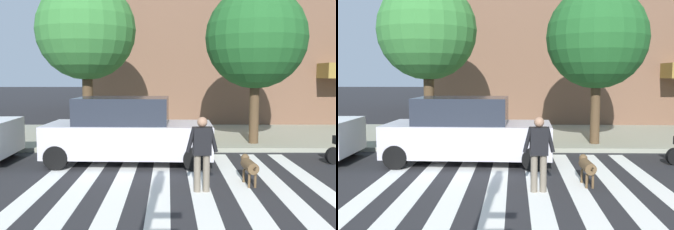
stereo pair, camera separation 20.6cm
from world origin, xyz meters
The scene contains 8 objects.
ground_plane centered at (0.00, 5.58, 0.00)m, with size 160.00×160.00×0.00m, color #232326.
sidewalk_far centered at (0.00, 14.16, 0.07)m, with size 80.00×6.00×0.15m, color gray.
crosswalk_stripes centered at (0.10, 5.58, 0.00)m, with size 6.75×10.56×0.01m.
parked_car_behind_first centered at (-1.33, 9.70, 0.92)m, with size 4.75×2.11×1.90m.
street_tree_nearest centered at (-3.10, 12.74, 4.13)m, with size 3.57×3.57×5.79m.
street_tree_middle centered at (2.85, 12.12, 3.79)m, with size 3.48×3.48×5.40m.
pedestrian_dog_walker centered at (0.57, 6.96, 0.93)m, with size 0.71×0.27×1.64m.
dog_on_leash centered at (1.71, 7.52, 0.44)m, with size 0.30×1.04×0.65m.
Camera 1 is at (-0.17, -1.04, 2.51)m, focal length 40.35 mm.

